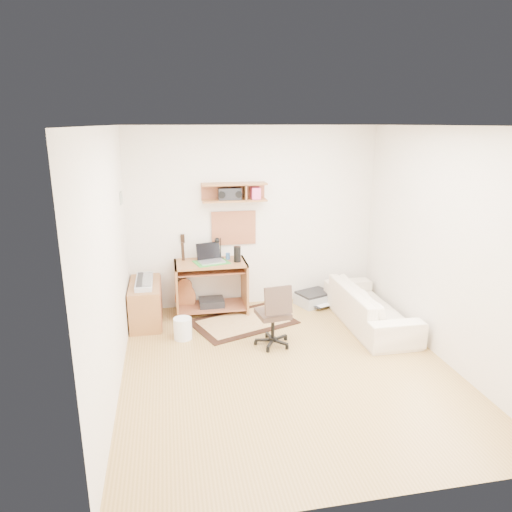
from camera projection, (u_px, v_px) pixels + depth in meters
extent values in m
cube|color=#AF8849|center=(287.00, 367.00, 5.26)|extent=(3.60, 4.00, 0.01)
cube|color=white|center=(291.00, 125.00, 4.54)|extent=(3.60, 4.00, 0.01)
cube|color=#F0E2D0|center=(254.00, 218.00, 6.79)|extent=(3.60, 0.01, 2.60)
cube|color=#F0E2D0|center=(110.00, 264.00, 4.57)|extent=(0.01, 4.00, 2.60)
cube|color=#F0E2D0|center=(446.00, 246.00, 5.23)|extent=(0.01, 4.00, 2.60)
cube|color=#9C6437|center=(234.00, 192.00, 6.51)|extent=(0.90, 0.25, 0.26)
cube|color=tan|center=(234.00, 228.00, 6.75)|extent=(0.64, 0.03, 0.49)
cube|color=#4C8CBF|center=(121.00, 198.00, 5.88)|extent=(0.02, 0.20, 0.15)
cylinder|color=black|center=(237.00, 254.00, 6.55)|extent=(0.10, 0.10, 0.22)
cylinder|color=#335D9B|center=(228.00, 256.00, 6.69)|extent=(0.06, 0.06, 0.09)
cube|color=black|center=(230.00, 194.00, 6.50)|extent=(0.31, 0.14, 0.16)
cube|color=beige|center=(243.00, 322.00, 6.41)|extent=(1.54, 1.29, 0.02)
cube|color=#9C6437|center=(146.00, 303.00, 6.36)|extent=(0.40, 0.90, 0.55)
cube|color=#B2B5BA|center=(144.00, 282.00, 6.28)|extent=(0.22, 0.70, 0.06)
cylinder|color=white|center=(183.00, 328.00, 5.89)|extent=(0.30, 0.30, 0.27)
cube|color=#A5A8AA|center=(314.00, 299.00, 7.04)|extent=(0.59, 0.53, 0.18)
imported|color=beige|center=(370.00, 300.00, 6.27)|extent=(0.52, 1.77, 0.69)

